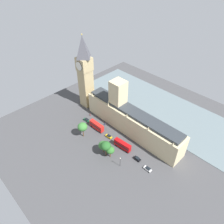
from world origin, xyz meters
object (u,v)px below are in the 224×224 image
(double_decker_bus_near_tower, at_px, (97,126))
(double_decker_bus_opposite_hall, at_px, (122,145))
(plane_tree_corner, at_px, (106,146))
(clock_tower, at_px, (85,72))
(street_lamp_slot_12, at_px, (120,160))
(car_black_kerbside, at_px, (137,159))
(car_yellow_cab_midblock, at_px, (109,136))
(plane_tree_slot_11, at_px, (103,145))
(pedestrian_trailing, at_px, (90,115))
(street_lamp_slot_13, at_px, (105,148))
(car_white_far_end, at_px, (148,169))
(car_dark_green_under_trees, at_px, (87,120))
(parliament_building, at_px, (130,119))
(plane_tree_slot_10, at_px, (82,127))
(pedestrian_leading, at_px, (105,124))
(plane_tree_by_river_gate, at_px, (110,150))

(double_decker_bus_near_tower, xyz_separation_m, double_decker_bus_opposite_hall, (0.30, 22.12, 0.00))
(double_decker_bus_near_tower, bearing_deg, plane_tree_corner, 61.03)
(clock_tower, relative_size, street_lamp_slot_12, 7.77)
(double_decker_bus_near_tower, bearing_deg, car_black_kerbside, 88.22)
(car_yellow_cab_midblock, height_order, plane_tree_slot_11, plane_tree_slot_11)
(car_black_kerbside, xyz_separation_m, plane_tree_slot_11, (9.21, -16.66, 4.61))
(pedestrian_trailing, relative_size, street_lamp_slot_13, 0.25)
(car_yellow_cab_midblock, relative_size, car_black_kerbside, 1.12)
(double_decker_bus_opposite_hall, relative_size, car_white_far_end, 2.46)
(plane_tree_slot_11, bearing_deg, car_dark_green_under_trees, -110.53)
(parliament_building, bearing_deg, street_lamp_slot_13, 9.12)
(pedestrian_trailing, bearing_deg, car_yellow_cab_midblock, -114.09)
(double_decker_bus_opposite_hall, xyz_separation_m, car_black_kerbside, (0.41, 11.24, -1.75))
(plane_tree_slot_11, bearing_deg, car_black_kerbside, 118.92)
(double_decker_bus_opposite_hall, distance_m, plane_tree_slot_10, 25.48)
(double_decker_bus_near_tower, height_order, plane_tree_slot_11, plane_tree_slot_11)
(car_black_kerbside, xyz_separation_m, pedestrian_leading, (-6.83, -32.61, -0.20))
(plane_tree_slot_11, bearing_deg, double_decker_bus_opposite_hall, 150.56)
(car_white_far_end, bearing_deg, parliament_building, 59.23)
(car_dark_green_under_trees, xyz_separation_m, street_lamp_slot_12, (10.43, 40.17, 3.63))
(car_white_far_end, relative_size, plane_tree_by_river_gate, 0.60)
(clock_tower, xyz_separation_m, double_decker_bus_opposite_hall, (12.89, 46.31, -23.46))
(pedestrian_leading, height_order, street_lamp_slot_13, street_lamp_slot_13)
(parliament_building, xyz_separation_m, plane_tree_corner, (24.59, 4.69, -1.33))
(parliament_building, bearing_deg, clock_tower, -87.68)
(car_yellow_cab_midblock, height_order, car_black_kerbside, same)
(car_dark_green_under_trees, distance_m, double_decker_bus_near_tower, 10.67)
(pedestrian_leading, relative_size, plane_tree_corner, 0.15)
(car_dark_green_under_trees, xyz_separation_m, car_yellow_cab_midblock, (0.16, 21.10, -0.00))
(car_black_kerbside, bearing_deg, plane_tree_by_river_gate, 126.52)
(car_dark_green_under_trees, xyz_separation_m, double_decker_bus_near_tower, (0.27, 10.52, 1.75))
(car_black_kerbside, bearing_deg, double_decker_bus_near_tower, 88.73)
(double_decker_bus_opposite_hall, relative_size, plane_tree_corner, 1.08)
(plane_tree_slot_10, bearing_deg, pedestrian_leading, 174.08)
(clock_tower, distance_m, plane_tree_corner, 52.59)
(parliament_building, height_order, car_yellow_cab_midblock, parliament_building)
(clock_tower, bearing_deg, double_decker_bus_near_tower, 62.50)
(car_black_kerbside, height_order, plane_tree_slot_10, plane_tree_slot_10)
(car_white_far_end, bearing_deg, car_dark_green_under_trees, 87.81)
(car_white_far_end, bearing_deg, car_black_kerbside, 81.62)
(car_black_kerbside, bearing_deg, plane_tree_slot_11, 118.88)
(car_black_kerbside, relative_size, plane_tree_corner, 0.41)
(parliament_building, distance_m, car_yellow_cab_midblock, 16.62)
(car_dark_green_under_trees, relative_size, double_decker_bus_near_tower, 0.43)
(plane_tree_slot_11, relative_size, street_lamp_slot_13, 1.16)
(pedestrian_leading, bearing_deg, double_decker_bus_near_tower, 117.63)
(clock_tower, bearing_deg, street_lamp_slot_13, 61.96)
(car_black_kerbside, height_order, plane_tree_slot_11, plane_tree_slot_11)
(double_decker_bus_opposite_hall, bearing_deg, pedestrian_leading, 68.31)
(plane_tree_slot_11, bearing_deg, clock_tower, -118.84)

